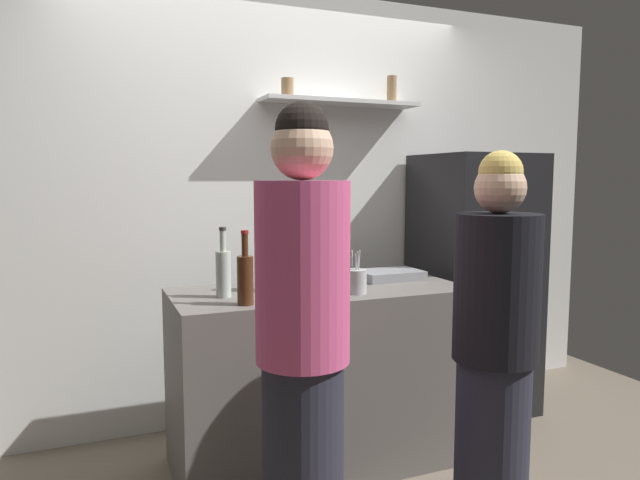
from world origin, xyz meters
TOP-DOWN VIEW (x-y plane):
  - back_wall_assembly at (0.00, 1.25)m, footprint 4.80×0.32m
  - refrigerator at (1.21, 0.85)m, footprint 0.64×0.68m
  - counter at (0.02, 0.52)m, footprint 1.49×0.66m
  - baking_pan at (0.49, 0.63)m, footprint 0.34×0.24m
  - utensil_holder at (0.14, 0.34)m, footprint 0.10×0.10m
  - wine_bottle_pale_glass at (-0.48, 0.50)m, footprint 0.07×0.07m
  - wine_bottle_amber_glass at (-0.43, 0.30)m, footprint 0.07×0.07m
  - water_bottle_plastic at (-0.25, 0.58)m, footprint 0.09×0.09m
  - person_blonde at (0.44, -0.32)m, footprint 0.34×0.34m
  - person_pink_top at (-0.36, -0.26)m, footprint 0.34×0.34m

SIDE VIEW (x-z plane):
  - counter at x=0.02m, z-range 0.00..0.92m
  - person_blonde at x=0.44m, z-range -0.01..1.57m
  - refrigerator at x=1.21m, z-range 0.00..1.63m
  - person_pink_top at x=-0.36m, z-range 0.00..1.74m
  - baking_pan at x=0.49m, z-range 0.92..0.97m
  - utensil_holder at x=0.14m, z-range 0.87..1.09m
  - water_bottle_plastic at x=-0.25m, z-range 0.91..1.15m
  - wine_bottle_amber_glass at x=-0.43m, z-range 0.88..1.21m
  - wine_bottle_pale_glass at x=-0.48m, z-range 0.88..1.21m
  - back_wall_assembly at x=0.00m, z-range 0.00..2.60m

